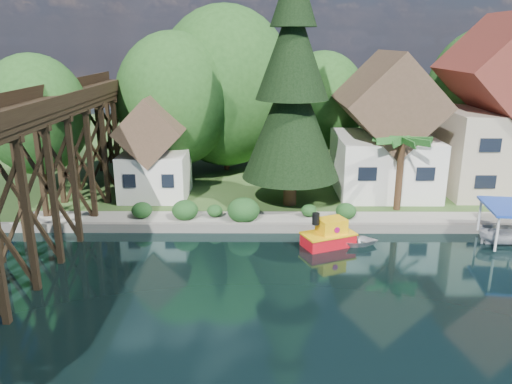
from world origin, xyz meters
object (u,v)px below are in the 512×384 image
house_left (385,134)px  boat_canopy (506,228)px  palm_tree (402,142)px  house_center (499,117)px  tugboat (329,235)px  boat_white_a (350,239)px  trestle_bridge (35,164)px  shed (154,155)px  conifer (292,90)px

house_left → boat_canopy: (5.35, -10.04, -4.04)m
palm_tree → house_left: bearing=90.4°
house_center → tugboat: size_ratio=3.84×
boat_white_a → trestle_bridge: bearing=99.6°
shed → house_center: bearing=4.2°
house_center → boat_white_a: bearing=-141.7°
shed → boat_white_a: size_ratio=2.28×
shed → conifer: size_ratio=0.45×
house_left → boat_canopy: 12.07m
trestle_bridge → palm_tree: 23.84m
house_center → boat_white_a: house_center is taller
house_left → palm_tree: 4.69m
palm_tree → boat_canopy: bearing=-45.2°
shed → boat_white_a: bearing=-31.6°
house_center → shed: size_ratio=1.77×
house_left → palm_tree: (0.03, -4.68, 0.30)m
palm_tree → tugboat: bearing=-135.6°
trestle_bridge → shed: size_ratio=5.63×
house_center → conifer: conifer is taller
shed → palm_tree: bearing=-10.0°
conifer → boat_canopy: conifer is taller
trestle_bridge → house_center: house_center is taller
house_center → conifer: 17.32m
trestle_bridge → boat_white_a: size_ratio=12.82×
house_left → tugboat: size_ratio=3.04×
house_left → house_center: bearing=3.2°
house_center → conifer: size_ratio=0.80×
conifer → boat_white_a: size_ratio=5.06×
conifer → house_center: bearing=13.7°
trestle_bridge → tugboat: trestle_bridge is taller
house_center → shed: bearing=-175.8°
house_left → shed: size_ratio=1.40×
conifer → trestle_bridge: bearing=-154.7°
house_center → boat_white_a: size_ratio=4.03×
house_center → palm_tree: 10.40m
trestle_bridge → house_center: bearing=19.5°
conifer → tugboat: conifer is taller
trestle_bridge → boat_white_a: (18.75, 0.88, -4.99)m
shed → conifer: (10.35, -2.06, 5.06)m
boat_white_a → conifer: bearing=35.0°
house_left → shed: (-18.00, -1.50, -1.31)m
conifer → boat_white_a: (3.40, -6.38, -8.53)m
house_center → shed: (-27.00, -2.00, -2.59)m
conifer → palm_tree: 8.50m
trestle_bridge → conifer: size_ratio=2.54×
conifer → shed: bearing=168.7°
tugboat → boat_canopy: size_ratio=0.85×
trestle_bridge → conifer: 17.35m
house_center → shed: 27.20m
house_center → tugboat: (-14.62, -10.73, -5.72)m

